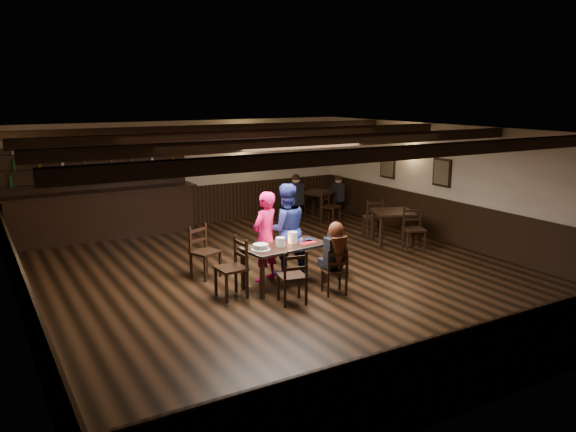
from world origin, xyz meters
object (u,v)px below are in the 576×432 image
cake (261,247)px  chair_near_right (336,268)px  chair_near_left (294,273)px  woman_pink (265,237)px  dining_table (285,250)px  man_blue (285,229)px  bar_counter (102,208)px

cake → chair_near_right: bearing=-37.8°
chair_near_left → chair_near_right: (0.85, 0.02, -0.05)m
chair_near_right → woman_pink: (-0.67, 1.29, 0.35)m
chair_near_right → cake: cake is taller
chair_near_left → woman_pink: size_ratio=0.55×
dining_table → woman_pink: woman_pink is taller
chair_near_left → man_blue: 1.63m
chair_near_right → cake: (-1.02, 0.79, 0.32)m
dining_table → bar_counter: (-2.02, 5.17, 0.06)m
chair_near_left → man_blue: man_blue is taller
chair_near_right → woman_pink: bearing=117.6°
cake → dining_table: bearing=5.4°
dining_table → woman_pink: (-0.15, 0.45, 0.17)m
woman_pink → dining_table: bearing=84.3°
woman_pink → man_blue: man_blue is taller
man_blue → chair_near_left: bearing=78.7°
woman_pink → bar_counter: size_ratio=0.37×
man_blue → bar_counter: size_ratio=0.39×
dining_table → man_blue: 0.71m
chair_near_left → cake: 0.87m
dining_table → bar_counter: bearing=111.3°
chair_near_left → dining_table: bearing=69.2°
dining_table → chair_near_left: chair_near_left is taller
bar_counter → woman_pink: bearing=-68.5°
woman_pink → man_blue: (0.51, 0.13, 0.04)m
bar_counter → man_blue: bearing=-62.7°
bar_counter → dining_table: bearing=-68.7°
dining_table → bar_counter: bar_counter is taller
chair_near_left → cake: bearing=102.1°
woman_pink → man_blue: 0.52m
man_blue → bar_counter: bar_counter is taller
man_blue → dining_table: bearing=72.7°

